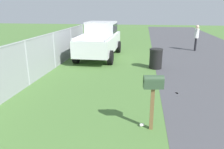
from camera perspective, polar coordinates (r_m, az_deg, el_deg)
mailbox at (r=5.29m, az=10.65°, el=-3.15°), size 0.27×0.49×1.41m
pickup_truck at (r=13.51m, az=-3.14°, el=9.25°), size 5.11×2.19×2.09m
trash_bin at (r=11.11m, az=11.31°, el=4.08°), size 0.65×0.65×0.99m
pedestrian at (r=16.55m, az=21.08°, el=9.35°), size 0.47×0.30×1.77m
fence_section at (r=8.96m, az=-21.25°, el=3.19°), size 15.85×0.07×1.78m
litter_wrapper_far_scatter at (r=8.17m, az=16.45°, el=-4.64°), size 0.15×0.14×0.01m
litter_cup_midfield_b at (r=5.81m, az=7.73°, el=-12.86°), size 0.11×0.12×0.08m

